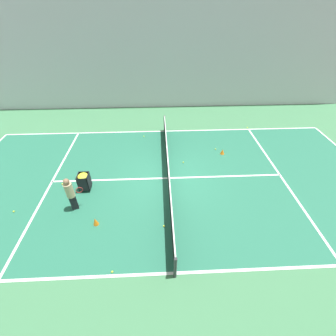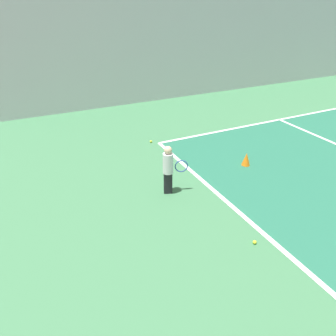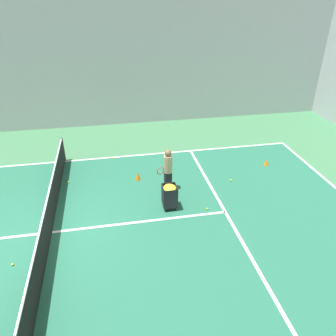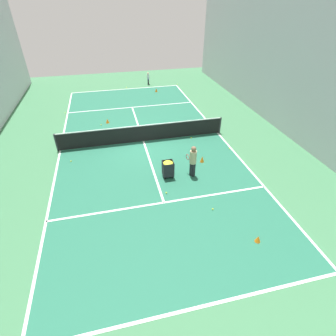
% 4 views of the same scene
% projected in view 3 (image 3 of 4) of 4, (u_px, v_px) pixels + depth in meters
% --- Properties ---
extents(ground_plane, '(32.27, 32.27, 0.00)m').
position_uv_depth(ground_plane, '(52.00, 232.00, 10.02)').
color(ground_plane, '#3D754C').
extents(court_playing_area, '(9.46, 20.27, 0.00)m').
position_uv_depth(court_playing_area, '(52.00, 232.00, 10.02)').
color(court_playing_area, '#23664C').
rests_on(court_playing_area, ground).
extents(line_sideline_left, '(0.10, 20.27, 0.00)m').
position_uv_depth(line_sideline_left, '(65.00, 161.00, 14.08)').
color(line_sideline_left, white).
rests_on(line_sideline_left, ground).
extents(line_service_far, '(9.46, 0.10, 0.00)m').
position_uv_depth(line_service_far, '(225.00, 212.00, 10.92)').
color(line_service_far, white).
rests_on(line_service_far, ground).
extents(line_centre_service, '(0.10, 11.15, 0.00)m').
position_uv_depth(line_centre_service, '(52.00, 232.00, 10.02)').
color(line_centre_service, white).
rests_on(line_centre_service, ground).
extents(hall_enclosure_left, '(0.15, 28.57, 7.91)m').
position_uv_depth(hall_enclosure_left, '(60.00, 49.00, 15.66)').
color(hall_enclosure_left, silver).
rests_on(hall_enclosure_left, ground).
extents(tennis_net, '(9.76, 0.10, 1.05)m').
position_uv_depth(tennis_net, '(49.00, 218.00, 9.76)').
color(tennis_net, '#2D2D33').
rests_on(tennis_net, ground).
extents(coach_at_net, '(0.43, 0.65, 1.61)m').
position_uv_depth(coach_at_net, '(168.00, 167.00, 11.73)').
color(coach_at_net, black).
rests_on(coach_at_net, ground).
extents(ball_cart, '(0.51, 0.47, 0.86)m').
position_uv_depth(ball_cart, '(170.00, 193.00, 10.86)').
color(ball_cart, black).
rests_on(ball_cart, ground).
extents(training_cone_1, '(0.21, 0.21, 0.27)m').
position_uv_depth(training_cone_1, '(266.00, 162.00, 13.73)').
color(training_cone_1, orange).
rests_on(training_cone_1, ground).
extents(training_cone_3, '(0.21, 0.21, 0.34)m').
position_uv_depth(training_cone_3, '(138.00, 176.00, 12.68)').
color(training_cone_3, orange).
rests_on(training_cone_3, ground).
extents(tennis_ball_0, '(0.07, 0.07, 0.07)m').
position_uv_depth(tennis_ball_0, '(112.00, 158.00, 14.28)').
color(tennis_ball_0, yellow).
rests_on(tennis_ball_0, ground).
extents(tennis_ball_4, '(0.07, 0.07, 0.07)m').
position_uv_depth(tennis_ball_4, '(12.00, 265.00, 8.81)').
color(tennis_ball_4, yellow).
rests_on(tennis_ball_4, ground).
extents(tennis_ball_6, '(0.07, 0.07, 0.07)m').
position_uv_depth(tennis_ball_6, '(69.00, 182.00, 12.52)').
color(tennis_ball_6, yellow).
rests_on(tennis_ball_6, ground).
extents(tennis_ball_7, '(0.07, 0.07, 0.07)m').
position_uv_depth(tennis_ball_7, '(207.00, 209.00, 11.02)').
color(tennis_ball_7, yellow).
rests_on(tennis_ball_7, ground).
extents(tennis_ball_8, '(0.07, 0.07, 0.07)m').
position_uv_depth(tennis_ball_8, '(231.00, 180.00, 12.65)').
color(tennis_ball_8, yellow).
rests_on(tennis_ball_8, ground).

